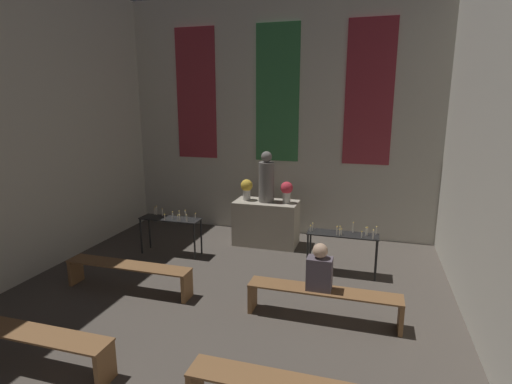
{
  "coord_description": "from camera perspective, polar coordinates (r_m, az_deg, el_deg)",
  "views": [
    {
      "loc": [
        2.19,
        0.54,
        3.13
      ],
      "look_at": [
        0.0,
        7.97,
        1.37
      ],
      "focal_mm": 28.0,
      "sensor_mm": 36.0,
      "label": 1
    }
  ],
  "objects": [
    {
      "name": "candle_rack_left",
      "position": [
        8.48,
        -12.1,
        -4.38
      ],
      "size": [
        1.28,
        0.39,
        0.98
      ],
      "color": "black",
      "rests_on": "ground_plane"
    },
    {
      "name": "altar",
      "position": [
        8.91,
        1.46,
        -4.42
      ],
      "size": [
        1.39,
        0.71,
        0.98
      ],
      "color": "#ADA38E",
      "rests_on": "ground_plane"
    },
    {
      "name": "candle_rack_right",
      "position": [
        7.52,
        12.3,
        -6.64
      ],
      "size": [
        1.28,
        0.39,
        0.97
      ],
      "color": "black",
      "rests_on": "ground_plane"
    },
    {
      "name": "flower_vase_right",
      "position": [
        8.61,
        4.4,
        0.23
      ],
      "size": [
        0.27,
        0.27,
        0.47
      ],
      "color": "beige",
      "rests_on": "altar"
    },
    {
      "name": "pew_back_right",
      "position": [
        6.07,
        9.58,
        -14.64
      ],
      "size": [
        2.21,
        0.36,
        0.48
      ],
      "color": "brown",
      "rests_on": "ground_plane"
    },
    {
      "name": "statue",
      "position": [
        8.67,
        1.5,
        1.85
      ],
      "size": [
        0.34,
        0.34,
        1.11
      ],
      "color": "slate",
      "rests_on": "altar"
    },
    {
      "name": "wall_back",
      "position": [
        9.5,
        3.15,
        10.69
      ],
      "size": [
        7.49,
        0.16,
        5.5
      ],
      "color": "beige",
      "rests_on": "ground_plane"
    },
    {
      "name": "flower_vase_left",
      "position": [
        8.84,
        -1.35,
        0.59
      ],
      "size": [
        0.27,
        0.27,
        0.47
      ],
      "color": "beige",
      "rests_on": "altar"
    },
    {
      "name": "person_seated",
      "position": [
        5.89,
        9.07,
        -10.83
      ],
      "size": [
        0.36,
        0.24,
        0.7
      ],
      "color": "#564C56",
      "rests_on": "pew_back_right"
    },
    {
      "name": "pew_second_left",
      "position": [
        5.76,
        -29.85,
        -17.89
      ],
      "size": [
        2.21,
        0.36,
        0.48
      ],
      "color": "brown",
      "rests_on": "ground_plane"
    },
    {
      "name": "pew_back_left",
      "position": [
        7.14,
        -17.77,
        -10.72
      ],
      "size": [
        2.21,
        0.36,
        0.48
      ],
      "color": "brown",
      "rests_on": "ground_plane"
    }
  ]
}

